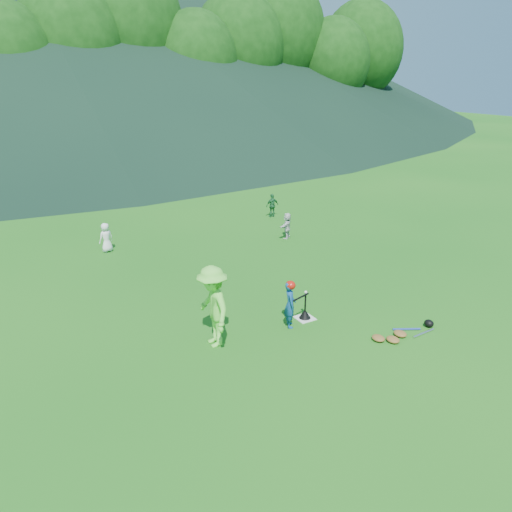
{
  "coord_description": "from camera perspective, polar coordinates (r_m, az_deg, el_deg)",
  "views": [
    {
      "loc": [
        -6.77,
        -9.25,
        5.95
      ],
      "look_at": [
        0.0,
        2.5,
        0.9
      ],
      "focal_mm": 35.0,
      "sensor_mm": 36.0,
      "label": 1
    }
  ],
  "objects": [
    {
      "name": "outfield_fence",
      "position": [
        38.22,
        -19.86,
        11.34
      ],
      "size": [
        70.07,
        0.08,
        1.33
      ],
      "color": "gray",
      "rests_on": "ground"
    },
    {
      "name": "batter_child",
      "position": [
        12.26,
        3.91,
        -5.54
      ],
      "size": [
        0.43,
        0.51,
        1.18
      ],
      "primitive_type": "imported",
      "rotation": [
        0.0,
        0.0,
        1.16
      ],
      "color": "navy",
      "rests_on": "ground"
    },
    {
      "name": "equipment_pile",
      "position": [
        12.5,
        16.2,
        -8.53
      ],
      "size": [
        1.8,
        0.6,
        0.19
      ],
      "color": "olive",
      "rests_on": "ground"
    },
    {
      "name": "baseball",
      "position": [
        12.59,
        5.7,
        -4.13
      ],
      "size": [
        0.08,
        0.08,
        0.08
      ],
      "primitive_type": "sphere",
      "color": "white",
      "rests_on": "batting_tee"
    },
    {
      "name": "fielder_a",
      "position": [
        18.08,
        -16.76,
        2.04
      ],
      "size": [
        0.58,
        0.46,
        1.03
      ],
      "primitive_type": "imported",
      "rotation": [
        0.0,
        0.0,
        3.44
      ],
      "color": "white",
      "rests_on": "ground"
    },
    {
      "name": "ground",
      "position": [
        12.91,
        5.59,
        -7.12
      ],
      "size": [
        120.0,
        120.0,
        0.0
      ],
      "primitive_type": "plane",
      "color": "#175D15",
      "rests_on": "ground"
    },
    {
      "name": "batter_gear",
      "position": [
        12.07,
        4.06,
        -3.46
      ],
      "size": [
        0.73,
        0.26,
        0.54
      ],
      "color": "#B2150B",
      "rests_on": "ground"
    },
    {
      "name": "batting_tee",
      "position": [
        12.85,
        5.61,
        -6.6
      ],
      "size": [
        0.3,
        0.3,
        0.68
      ],
      "color": "black",
      "rests_on": "home_plate"
    },
    {
      "name": "adult_coach",
      "position": [
        11.32,
        -4.96,
        -5.78
      ],
      "size": [
        0.81,
        1.29,
        1.93
      ],
      "primitive_type": "imported",
      "rotation": [
        0.0,
        0.0,
        -1.65
      ],
      "color": "#70EB45",
      "rests_on": "ground"
    },
    {
      "name": "fielder_d",
      "position": [
        18.79,
        3.57,
        3.49
      ],
      "size": [
        0.89,
        0.78,
        0.97
      ],
      "primitive_type": "imported",
      "rotation": [
        0.0,
        0.0,
        3.81
      ],
      "color": "silver",
      "rests_on": "ground"
    },
    {
      "name": "tree_line",
      "position": [
        43.69,
        -22.43,
        21.98
      ],
      "size": [
        70.04,
        11.4,
        14.82
      ],
      "color": "#382314",
      "rests_on": "ground"
    },
    {
      "name": "fielder_c",
      "position": [
        21.56,
        1.88,
        5.8
      ],
      "size": [
        0.6,
        0.25,
        1.01
      ],
      "primitive_type": "imported",
      "rotation": [
        0.0,
        0.0,
        3.15
      ],
      "color": "#1E6532",
      "rests_on": "ground"
    },
    {
      "name": "home_plate",
      "position": [
        12.9,
        5.59,
        -7.08
      ],
      "size": [
        0.45,
        0.45,
        0.02
      ],
      "primitive_type": "cube",
      "color": "silver",
      "rests_on": "ground"
    }
  ]
}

